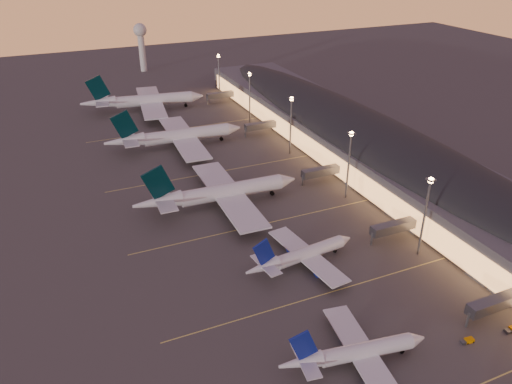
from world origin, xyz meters
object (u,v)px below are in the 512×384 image
object	(u,v)px
airliner_wide_mid	(175,136)
airliner_narrow_north	(301,255)
airliner_wide_near	(219,193)
airliner_wide_far	(144,101)
baggage_tug_a	(468,341)
radar_tower	(141,39)
airliner_narrow_south	(354,353)

from	to	relation	value
airliner_wide_mid	airliner_narrow_north	bearing A→B (deg)	-82.59
airliner_wide_near	airliner_wide_far	distance (m)	118.38
baggage_tug_a	radar_tower	bearing A→B (deg)	97.67
airliner_narrow_north	airliner_wide_far	bearing A→B (deg)	86.90
airliner_narrow_south	baggage_tug_a	size ratio (longest dim) A/B	10.39
airliner_narrow_north	airliner_wide_mid	xyz separation A→B (m)	(-8.55, 103.64, 1.76)
airliner_wide_near	airliner_wide_mid	size ratio (longest dim) A/B	0.96
airliner_narrow_north	radar_tower	size ratio (longest dim) A/B	1.13
baggage_tug_a	airliner_narrow_south	bearing A→B (deg)	174.54
airliner_narrow_south	baggage_tug_a	bearing A→B (deg)	-2.17
airliner_wide_mid	airliner_wide_far	distance (m)	58.55
radar_tower	baggage_tug_a	xyz separation A→B (m)	(12.23, -294.23, -21.42)
airliner_wide_mid	radar_tower	size ratio (longest dim) A/B	1.92
airliner_narrow_south	airliner_wide_far	xyz separation A→B (m)	(-2.83, 200.39, 2.16)
airliner_wide_mid	airliner_narrow_south	bearing A→B (deg)	-86.73
airliner_narrow_north	airliner_wide_far	xyz separation A→B (m)	(-9.96, 162.18, 2.05)
airliner_narrow_south	radar_tower	bearing A→B (deg)	95.32
airliner_wide_mid	airliner_wide_far	size ratio (longest dim) A/B	0.95
airliner_narrow_north	airliner_wide_mid	bearing A→B (deg)	88.10
airliner_narrow_south	airliner_wide_far	bearing A→B (deg)	99.39
airliner_narrow_north	airliner_wide_mid	world-z (taller)	airliner_wide_mid
airliner_wide_mid	baggage_tug_a	bearing A→B (deg)	-75.75
airliner_wide_near	airliner_wide_mid	xyz separation A→B (m)	(1.02, 59.85, 0.19)
airliner_narrow_south	airliner_narrow_north	world-z (taller)	airliner_narrow_north
radar_tower	baggage_tug_a	size ratio (longest dim) A/B	9.52
airliner_narrow_south	airliner_wide_mid	size ratio (longest dim) A/B	0.57
airliner_wide_far	baggage_tug_a	world-z (taller)	airliner_wide_far
airliner_wide_near	radar_tower	size ratio (longest dim) A/B	1.85
airliner_wide_mid	radar_tower	distance (m)	148.95
airliner_narrow_south	airliner_wide_near	world-z (taller)	airliner_wide_near
airliner_narrow_north	airliner_wide_mid	distance (m)	104.01
airliner_wide_near	radar_tower	bearing A→B (deg)	86.38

